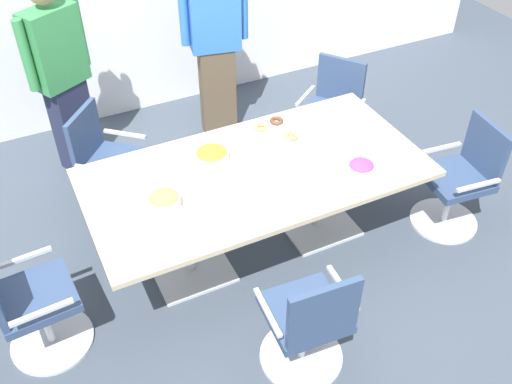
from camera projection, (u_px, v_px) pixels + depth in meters
The scene contains 14 objects.
ground_plane at pixel (256, 246), 4.55m from camera, with size 10.00×10.00×0.01m, color #3D4754.
conference_table at pixel (256, 184), 4.14m from camera, with size 2.40×1.20×0.75m.
office_chair_0 at pixel (308, 325), 3.47m from camera, with size 0.58×0.58×0.91m.
office_chair_1 at pixel (460, 182), 4.51m from camera, with size 0.60×0.60×0.91m.
office_chair_2 at pixel (331, 116), 5.23m from camera, with size 0.75×0.75×0.91m.
office_chair_3 at pixel (109, 168), 4.65m from camera, with size 0.76×0.76×0.91m.
office_chair_4 at pixel (30, 306), 3.58m from camera, with size 0.58×0.58×0.91m.
person_standing_0 at pixel (61, 75), 4.79m from camera, with size 0.58×0.40×1.73m.
person_standing_1 at pixel (215, 39), 5.16m from camera, with size 0.61×0.30×1.85m.
snack_bowl_chips_orange at pixel (212, 155), 4.14m from camera, with size 0.25×0.25×0.09m.
snack_bowl_cookies at pixel (164, 200), 3.73m from camera, with size 0.21×0.21×0.12m.
snack_bowl_candy_mix at pixel (361, 168), 4.00m from camera, with size 0.20×0.20×0.10m.
donut_platter at pixel (277, 131), 4.41m from camera, with size 0.36×0.35×0.04m.
napkin_pile at pixel (241, 205), 3.74m from camera, with size 0.19×0.19×0.05m, color white.
Camera 1 is at (-1.40, -2.88, 3.26)m, focal length 40.50 mm.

